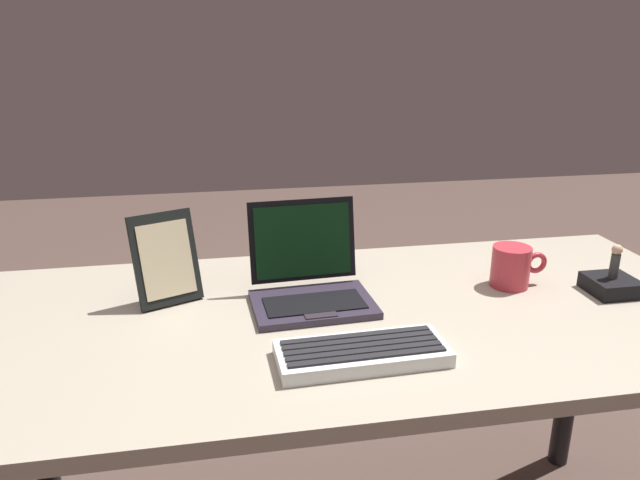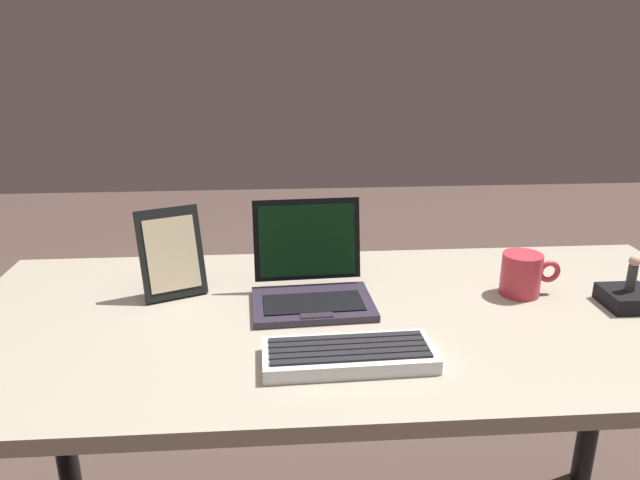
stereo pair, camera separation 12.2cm
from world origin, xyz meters
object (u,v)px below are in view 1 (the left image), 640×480
Objects in this scene: laptop_front at (310,283)px; external_keyboard at (362,353)px; figurine_stand at (611,285)px; figurine at (615,260)px; coffee_mug at (512,266)px; photo_frame at (166,259)px.

laptop_front is 0.86× the size of external_keyboard.
figurine_stand reaches higher than external_keyboard.
coffee_mug is at bearing 159.36° from figurine.
figurine reaches higher than coffee_mug.
figurine_stand is 1.29× the size of figurine.
coffee_mug is (-0.20, 0.08, 0.03)m from figurine_stand.
laptop_front is 1.34× the size of photo_frame.
figurine is at bearing -7.46° from photo_frame.
figurine reaches higher than external_keyboard.
external_keyboard is 3.03× the size of figurine_stand.
external_keyboard is at bearing -78.78° from laptop_front.
figurine_stand is 0.22m from coffee_mug.
laptop_front is at bearing -179.56° from coffee_mug.
photo_frame is at bearing 176.23° from coffee_mug.
coffee_mug is (0.77, -0.05, -0.05)m from photo_frame.
figurine is 0.22m from coffee_mug.
photo_frame reaches higher than figurine_stand.
coffee_mug is (-0.20, 0.08, -0.03)m from figurine.
external_keyboard is at bearing -147.78° from coffee_mug.
figurine_stand is at bearing -7.46° from photo_frame.
photo_frame is at bearing 172.54° from figurine_stand.
photo_frame is 1.94× the size of figurine_stand.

